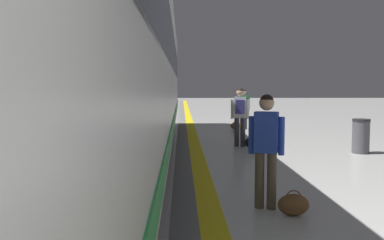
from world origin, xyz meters
TOP-DOWN VIEW (x-y plane):
  - safety_line_strip at (-0.81, 10.00)m, footprint 0.36×80.00m
  - tactile_edge_band at (-1.10, 10.00)m, footprint 0.54×80.00m
  - high_speed_train at (-2.84, 7.51)m, footprint 2.94×27.07m
  - passenger_near at (0.01, 6.68)m, footprint 0.50×0.30m
  - duffel_bag_near at (0.33, 6.33)m, footprint 0.44×0.26m
  - passenger_mid at (0.50, 12.90)m, footprint 0.53×0.36m
  - duffel_bag_mid at (0.82, 12.66)m, footprint 0.44×0.26m
  - passenger_far at (1.32, 17.79)m, footprint 0.50×0.37m
  - duffel_bag_far at (1.00, 17.66)m, footprint 0.44×0.26m
  - waste_bin at (3.52, 11.61)m, footprint 0.46×0.46m

SIDE VIEW (x-z plane):
  - tactile_edge_band at x=-1.10m, z-range 0.00..0.01m
  - safety_line_strip at x=-0.81m, z-range 0.00..0.01m
  - duffel_bag_near at x=0.33m, z-range -0.03..0.33m
  - duffel_bag_mid at x=0.82m, z-range -0.03..0.33m
  - duffel_bag_far at x=1.00m, z-range -0.03..0.33m
  - waste_bin at x=3.52m, z-range 0.00..0.91m
  - passenger_near at x=0.01m, z-range 0.13..1.80m
  - passenger_far at x=1.32m, z-range 0.15..1.79m
  - passenger_mid at x=0.50m, z-range 0.16..1.88m
  - high_speed_train at x=-2.84m, z-range 0.01..4.99m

